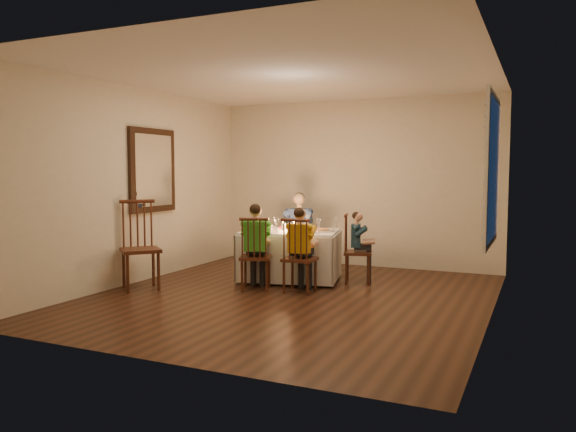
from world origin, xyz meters
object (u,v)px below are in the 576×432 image
at_px(chair_extra, 141,289).
at_px(child_green, 256,289).
at_px(chair_end, 358,283).
at_px(child_yellow, 300,292).
at_px(chair_near_right, 300,292).
at_px(child_teal, 358,283).
at_px(dining_table, 290,245).
at_px(serving_bowl, 266,227).
at_px(adult, 299,270).
at_px(chair_near_left, 256,289).
at_px(chair_adult, 299,270).

height_order(chair_extra, child_green, chair_extra).
xyz_separation_m(chair_end, child_yellow, (-0.48, -0.84, 0.00)).
distance_m(chair_near_right, child_teal, 0.97).
relative_size(dining_table, serving_bowl, 7.56).
xyz_separation_m(chair_near_right, serving_bowl, (-0.87, 0.80, 0.70)).
height_order(child_yellow, serving_bowl, serving_bowl).
xyz_separation_m(child_yellow, child_teal, (0.48, 0.84, 0.00)).
height_order(chair_extra, adult, adult).
relative_size(child_yellow, child_teal, 1.10).
bearing_deg(child_green, dining_table, -120.97).
relative_size(chair_near_right, serving_bowl, 4.72).
height_order(chair_end, chair_extra, chair_extra).
distance_m(chair_extra, adult, 2.42).
height_order(chair_near_left, adult, adult).
relative_size(dining_table, chair_adult, 1.60).
relative_size(child_teal, serving_bowl, 4.86).
bearing_deg(chair_near_left, adult, -108.97).
bearing_deg(serving_bowl, child_teal, 1.58).
bearing_deg(serving_bowl, adult, 65.08).
bearing_deg(child_green, chair_near_left, 180.00).
distance_m(dining_table, child_yellow, 0.92).
height_order(child_teal, serving_bowl, serving_bowl).
bearing_deg(child_green, child_teal, -158.87).
height_order(dining_table, chair_near_right, dining_table).
height_order(chair_adult, chair_near_left, same).
bearing_deg(chair_adult, chair_near_left, -102.77).
xyz_separation_m(dining_table, chair_extra, (-1.47, -1.33, -0.48)).
bearing_deg(child_teal, child_yellow, 134.87).
distance_m(chair_near_right, chair_end, 0.97).
bearing_deg(chair_near_left, chair_near_right, 168.53).
relative_size(chair_adult, chair_near_right, 1.00).
bearing_deg(serving_bowl, chair_adult, 65.08).
height_order(child_green, child_yellow, child_green).
bearing_deg(chair_near_right, child_green, 6.21).
height_order(dining_table, child_yellow, dining_table).
distance_m(chair_near_left, child_green, 0.00).
distance_m(child_green, child_yellow, 0.57).
height_order(chair_extra, child_teal, chair_extra).
distance_m(adult, child_teal, 1.21).
xyz_separation_m(chair_near_left, chair_near_right, (0.56, 0.09, 0.00)).
xyz_separation_m(chair_adult, chair_extra, (-1.29, -2.05, 0.00)).
height_order(chair_near_left, child_yellow, child_yellow).
xyz_separation_m(chair_adult, child_green, (0.04, -1.46, 0.00)).
xyz_separation_m(chair_extra, child_teal, (2.38, 1.52, 0.00)).
bearing_deg(child_yellow, chair_adult, -69.06).
height_order(child_yellow, child_teal, child_yellow).
height_order(chair_near_right, adult, adult).
distance_m(child_yellow, serving_bowl, 1.38).
xyz_separation_m(dining_table, child_green, (-0.14, -0.75, -0.48)).
bearing_deg(chair_near_left, serving_bowl, -91.82).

